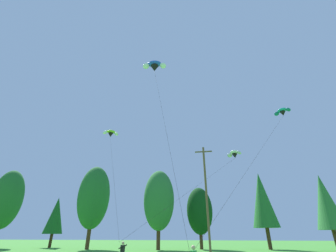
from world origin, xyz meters
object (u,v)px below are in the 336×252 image
utility_pole (206,194)px  parafoil_kite_far_lime_white (111,133)px  parafoil_kite_high_white (234,154)px  parafoil_kite_mid_blue_white (155,66)px  kite_flyer_near (122,251)px  parafoil_kite_low_teal (282,112)px

utility_pole → parafoil_kite_far_lime_white: bearing=174.8°
parafoil_kite_high_white → parafoil_kite_mid_blue_white: size_ratio=0.74×
utility_pole → parafoil_kite_high_white: (4.89, 7.80, 7.44)m
kite_flyer_near → parafoil_kite_mid_blue_white: size_ratio=0.07×
utility_pole → parafoil_kite_far_lime_white: size_ratio=0.83×
parafoil_kite_mid_blue_white → parafoil_kite_far_lime_white: 12.09m
utility_pole → kite_flyer_near: size_ratio=7.48×
utility_pole → parafoil_kite_high_white: 11.83m
kite_flyer_near → parafoil_kite_low_teal: bearing=26.0°
parafoil_kite_high_white → parafoil_kite_mid_blue_white: parafoil_kite_mid_blue_white is taller
parafoil_kite_mid_blue_white → parafoil_kite_high_white: bearing=47.3°
parafoil_kite_high_white → parafoil_kite_low_teal: (6.00, -7.49, 3.13)m
kite_flyer_near → parafoil_kite_mid_blue_white: 23.25m
utility_pole → kite_flyer_near: 12.37m
utility_pole → kite_flyer_near: bearing=-130.0°
parafoil_kite_low_teal → utility_pole: bearing=-178.4°
utility_pole → parafoil_kite_low_teal: (10.89, 0.30, 10.57)m
parafoil_kite_far_lime_white → utility_pole: bearing=-5.2°
kite_flyer_near → parafoil_kite_far_lime_white: parafoil_kite_far_lime_white is taller
parafoil_kite_far_lime_white → parafoil_kite_low_teal: 24.76m
parafoil_kite_high_white → parafoil_kite_low_teal: parafoil_kite_low_teal is taller
parafoil_kite_mid_blue_white → kite_flyer_near: bearing=-103.8°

